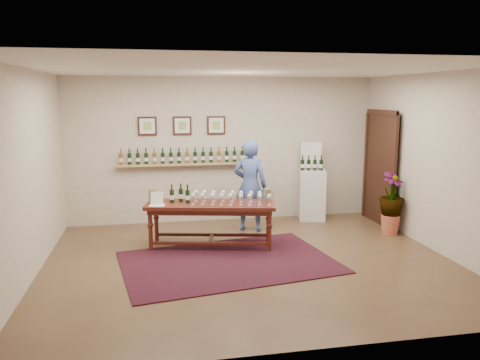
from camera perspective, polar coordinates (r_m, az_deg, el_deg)
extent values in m
plane|color=#4D3422|center=(7.05, 1.23, -9.98)|extent=(6.00, 6.00, 0.00)
plane|color=beige|center=(9.14, -1.99, 3.70)|extent=(6.00, 0.00, 6.00)
plane|color=beige|center=(4.33, 8.17, -3.67)|extent=(6.00, 0.00, 6.00)
plane|color=beige|center=(6.75, -24.48, 0.49)|extent=(0.00, 5.00, 5.00)
plane|color=beige|center=(7.88, 23.14, 1.85)|extent=(0.00, 5.00, 5.00)
plane|color=white|center=(6.63, 1.32, 13.38)|extent=(6.00, 6.00, 0.00)
cube|color=tan|center=(9.00, -6.94, 1.93)|extent=(2.50, 0.16, 0.04)
cube|color=black|center=(9.35, 16.93, 1.25)|extent=(0.10, 1.00, 2.10)
cube|color=black|center=(9.32, 16.66, 1.24)|extent=(0.04, 1.12, 2.22)
cube|color=black|center=(8.97, -11.24, 6.47)|extent=(0.35, 0.03, 0.35)
cube|color=silver|center=(8.95, -11.24, 6.46)|extent=(0.28, 0.01, 0.28)
cube|color=#8CA854|center=(8.95, -11.24, 6.46)|extent=(0.15, 0.00, 0.15)
cube|color=black|center=(8.99, -7.06, 6.60)|extent=(0.35, 0.03, 0.35)
cube|color=silver|center=(8.97, -7.06, 6.59)|extent=(0.28, 0.01, 0.28)
cube|color=#8CA854|center=(8.96, -7.05, 6.59)|extent=(0.15, 0.00, 0.15)
cube|color=black|center=(9.05, -2.93, 6.68)|extent=(0.35, 0.03, 0.35)
cube|color=silver|center=(9.03, -2.91, 6.68)|extent=(0.28, 0.01, 0.28)
cube|color=#8CA854|center=(9.03, -2.91, 6.68)|extent=(0.15, 0.00, 0.15)
cube|color=#4E100E|center=(7.03, -1.42, -9.97)|extent=(3.35, 2.51, 0.02)
cube|color=#401610|center=(7.56, -3.59, -3.03)|extent=(2.16, 1.07, 0.06)
cube|color=#401610|center=(7.57, -3.58, -3.51)|extent=(2.03, 0.94, 0.09)
cylinder|color=#401610|center=(7.56, -10.86, -6.06)|extent=(0.08, 0.08, 0.68)
cylinder|color=#401610|center=(7.40, 3.60, -6.25)|extent=(0.08, 0.08, 0.68)
cylinder|color=#401610|center=(8.01, -10.16, -5.12)|extent=(0.08, 0.08, 0.68)
cylinder|color=#401610|center=(7.86, 3.46, -5.28)|extent=(0.08, 0.08, 0.68)
cube|color=#401610|center=(7.49, -3.69, -7.72)|extent=(1.85, 0.44, 0.05)
cube|color=#401610|center=(7.93, -3.40, -6.68)|extent=(1.85, 0.44, 0.05)
cube|color=#401610|center=(7.71, -3.54, -7.18)|extent=(0.14, 0.47, 0.05)
cube|color=silver|center=(7.49, -10.09, -2.23)|extent=(0.27, 0.22, 0.22)
cube|color=silver|center=(9.41, 8.76, -1.78)|extent=(0.60, 0.60, 1.00)
cube|color=silver|center=(9.40, 8.66, 3.04)|extent=(0.40, 0.12, 0.56)
cone|color=#B3563B|center=(8.78, 17.83, -5.20)|extent=(0.33, 0.33, 0.35)
imported|color=#1F3D19|center=(8.67, 18.00, -2.12)|extent=(0.69, 0.69, 0.61)
imported|color=#3E5794|center=(8.45, 1.23, -0.70)|extent=(0.72, 0.60, 1.67)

